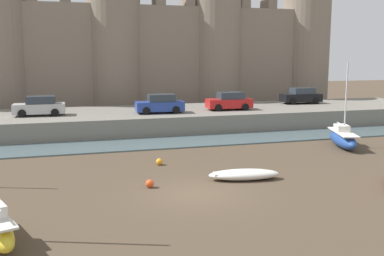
{
  "coord_description": "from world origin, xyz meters",
  "views": [
    {
      "loc": [
        -6.03,
        -19.74,
        6.56
      ],
      "look_at": [
        1.02,
        4.12,
        2.5
      ],
      "focal_mm": 42.0,
      "sensor_mm": 36.0,
      "label": 1
    }
  ],
  "objects": [
    {
      "name": "ground_plane",
      "position": [
        0.0,
        0.0,
        0.0
      ],
      "size": [
        160.0,
        160.0,
        0.0
      ],
      "primitive_type": "plane",
      "color": "#4C3D2D"
    },
    {
      "name": "water_channel",
      "position": [
        0.0,
        12.54,
        0.05
      ],
      "size": [
        80.0,
        4.5,
        0.1
      ],
      "primitive_type": "cube",
      "color": "slate",
      "rests_on": "ground"
    },
    {
      "name": "quay_road",
      "position": [
        0.0,
        19.79,
        0.8
      ],
      "size": [
        59.55,
        10.0,
        1.59
      ],
      "primitive_type": "cube",
      "color": "slate",
      "rests_on": "ground"
    },
    {
      "name": "castle",
      "position": [
        -0.0,
        30.94,
        7.9
      ],
      "size": [
        54.06,
        6.51,
        20.53
      ],
      "color": "gray",
      "rests_on": "ground"
    },
    {
      "name": "rowboat_midflat_right",
      "position": [
        3.16,
        1.63,
        0.3
      ],
      "size": [
        3.96,
        1.84,
        0.57
      ],
      "color": "silver",
      "rests_on": "ground"
    },
    {
      "name": "sailboat_foreground_centre",
      "position": [
        13.35,
        7.59,
        0.65
      ],
      "size": [
        2.84,
        5.11,
        6.03
      ],
      "color": "#234793",
      "rests_on": "ground"
    },
    {
      "name": "mooring_buoy_mid_mud",
      "position": [
        -1.92,
        1.63,
        0.21
      ],
      "size": [
        0.42,
        0.42,
        0.42
      ],
      "primitive_type": "sphere",
      "color": "#E04C1E",
      "rests_on": "ground"
    },
    {
      "name": "mooring_buoy_off_centre",
      "position": [
        -0.46,
        6.06,
        0.2
      ],
      "size": [
        0.41,
        0.41,
        0.41
      ],
      "primitive_type": "sphere",
      "color": "orange",
      "rests_on": "ground"
    },
    {
      "name": "car_quay_centre_west",
      "position": [
        -7.67,
        19.13,
        2.37
      ],
      "size": [
        4.17,
        2.01,
        1.62
      ],
      "color": "#B2B5B7",
      "rests_on": "quay_road"
    },
    {
      "name": "car_quay_east",
      "position": [
        8.8,
        18.42,
        2.37
      ],
      "size": [
        4.17,
        2.01,
        1.62
      ],
      "color": "red",
      "rests_on": "quay_road"
    },
    {
      "name": "car_quay_centre_east",
      "position": [
        17.86,
        21.35,
        2.37
      ],
      "size": [
        4.17,
        2.01,
        1.62
      ],
      "color": "black",
      "rests_on": "quay_road"
    },
    {
      "name": "car_quay_west",
      "position": [
        2.23,
        17.94,
        2.37
      ],
      "size": [
        4.17,
        2.01,
        1.62
      ],
      "color": "#263F99",
      "rests_on": "quay_road"
    }
  ]
}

